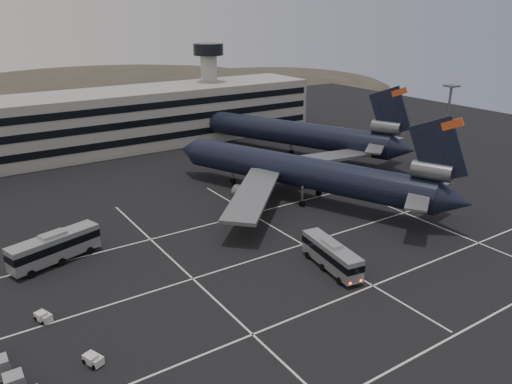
# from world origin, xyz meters

# --- Properties ---
(ground) EXTENTS (260.00, 260.00, 0.00)m
(ground) POSITION_xyz_m (0.00, 0.00, 0.00)
(ground) COLOR black
(ground) RESTS_ON ground
(lane_markings) EXTENTS (90.00, 55.62, 0.01)m
(lane_markings) POSITION_xyz_m (0.95, 0.72, 0.01)
(lane_markings) COLOR silver
(lane_markings) RESTS_ON ground
(terminal) EXTENTS (125.00, 26.00, 24.00)m
(terminal) POSITION_xyz_m (-2.95, 71.14, 6.93)
(terminal) COLOR gray
(terminal) RESTS_ON ground
(hills) EXTENTS (352.00, 180.00, 44.00)m
(hills) POSITION_xyz_m (17.99, 170.00, -12.07)
(hills) COLOR #38332B
(hills) RESTS_ON ground
(lightpole_right) EXTENTS (2.40, 2.40, 18.28)m
(lightpole_right) POSITION_xyz_m (58.00, 15.00, 11.82)
(lightpole_right) COLOR slate
(lightpole_right) RESTS_ON ground
(trijet_main) EXTENTS (43.88, 55.09, 18.08)m
(trijet_main) POSITION_xyz_m (23.68, 18.49, 5.25)
(trijet_main) COLOR black
(trijet_main) RESTS_ON ground
(trijet_far) EXTENTS (30.37, 54.87, 18.08)m
(trijet_far) POSITION_xyz_m (40.47, 42.72, 5.43)
(trijet_far) COLOR black
(trijet_far) RESTS_ON ground
(bus_near) EXTENTS (4.14, 11.34, 3.91)m
(bus_near) POSITION_xyz_m (10.52, -3.75, 2.14)
(bus_near) COLOR #95989C
(bus_near) RESTS_ON ground
(bus_far) EXTENTS (12.68, 6.34, 4.37)m
(bus_far) POSITION_xyz_m (-19.44, 18.29, 2.39)
(bus_far) COLOR #95989C
(bus_far) RESTS_ON ground
(tug_a) EXTENTS (1.87, 2.29, 1.29)m
(tug_a) POSITION_xyz_m (-21.42, -5.38, 0.57)
(tug_a) COLOR silver
(tug_a) RESTS_ON ground
(tug_b) EXTENTS (1.81, 2.26, 1.27)m
(tug_b) POSITION_xyz_m (-23.90, 4.88, 0.56)
(tug_b) COLOR silver
(tug_b) RESTS_ON ground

